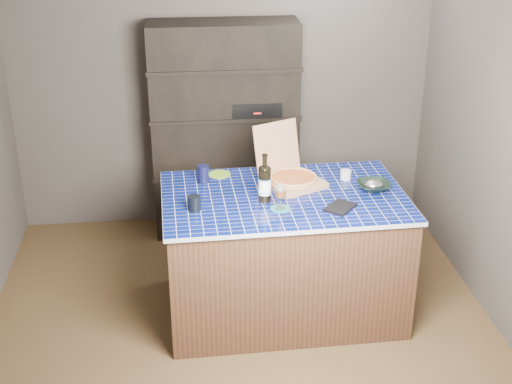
{
  "coord_description": "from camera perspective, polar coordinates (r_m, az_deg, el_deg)",
  "views": [
    {
      "loc": [
        -0.33,
        -4.06,
        2.89
      ],
      "look_at": [
        0.1,
        0.0,
        1.03
      ],
      "focal_mm": 50.0,
      "sensor_mm": 36.0,
      "label": 1
    }
  ],
  "objects": [
    {
      "name": "foil_contents",
      "position": [
        4.89,
        9.39,
        0.61
      ],
      "size": [
        0.13,
        0.11,
        0.06
      ],
      "primitive_type": "ellipsoid",
      "color": "#B4B7C0",
      "rests_on": "bowl"
    },
    {
      "name": "kitchen_island",
      "position": [
        4.97,
        2.18,
        -4.94
      ],
      "size": [
        1.66,
        1.08,
        0.89
      ],
      "rotation": [
        0.0,
        0.0,
        0.03
      ],
      "color": "#4B291D",
      "rests_on": "floor"
    },
    {
      "name": "tumbler",
      "position": [
        4.56,
        -4.96,
        -0.88
      ],
      "size": [
        0.09,
        0.09,
        0.1
      ],
      "primitive_type": "cylinder",
      "color": "black",
      "rests_on": "kitchen_island"
    },
    {
      "name": "mead_bottle",
      "position": [
        4.63,
        0.7,
        0.73
      ],
      "size": [
        0.09,
        0.09,
        0.33
      ],
      "color": "black",
      "rests_on": "kitchen_island"
    },
    {
      "name": "teal_trivet",
      "position": [
        4.57,
        1.94,
        -1.34
      ],
      "size": [
        0.13,
        0.13,
        0.01
      ],
      "primitive_type": "cylinder",
      "color": "#15726D",
      "rests_on": "kitchen_island"
    },
    {
      "name": "pizza_box",
      "position": [
        4.92,
        2.85,
        1.25
      ],
      "size": [
        0.5,
        0.54,
        0.39
      ],
      "rotation": [
        0.0,
        0.0,
        0.44
      ],
      "color": "#A27653",
      "rests_on": "kitchen_island"
    },
    {
      "name": "shelving_unit",
      "position": [
        5.94,
        -2.47,
        4.96
      ],
      "size": [
        1.2,
        0.41,
        1.8
      ],
      "color": "black",
      "rests_on": "floor"
    },
    {
      "name": "white_jar",
      "position": [
        5.04,
        7.19,
        1.38
      ],
      "size": [
        0.08,
        0.08,
        0.07
      ],
      "primitive_type": "cylinder",
      "color": "silver",
      "rests_on": "kitchen_island"
    },
    {
      "name": "wine_glass",
      "position": [
        4.52,
        1.96,
        0.01
      ],
      "size": [
        0.08,
        0.08,
        0.17
      ],
      "color": "white",
      "rests_on": "teal_trivet"
    },
    {
      "name": "green_trivet",
      "position": [
        5.09,
        -2.95,
        1.43
      ],
      "size": [
        0.16,
        0.16,
        0.01
      ],
      "primitive_type": "cylinder",
      "color": "#699D21",
      "rests_on": "kitchen_island"
    },
    {
      "name": "bowl",
      "position": [
        4.9,
        9.38,
        0.47
      ],
      "size": [
        0.22,
        0.22,
        0.05
      ],
      "primitive_type": "imported",
      "rotation": [
        0.0,
        0.0,
        -0.0
      ],
      "color": "black",
      "rests_on": "kitchen_island"
    },
    {
      "name": "room",
      "position": [
        4.39,
        -1.28,
        2.58
      ],
      "size": [
        3.5,
        3.5,
        3.5
      ],
      "color": "#513922",
      "rests_on": "ground"
    },
    {
      "name": "navy_cup",
      "position": [
        4.95,
        -4.23,
        1.45
      ],
      "size": [
        0.08,
        0.08,
        0.12
      ],
      "primitive_type": "cylinder",
      "color": "black",
      "rests_on": "kitchen_island"
    },
    {
      "name": "dvd_case",
      "position": [
        4.61,
        6.76,
        -1.23
      ],
      "size": [
        0.24,
        0.25,
        0.02
      ],
      "primitive_type": "cube",
      "rotation": [
        0.0,
        0.0,
        -0.7
      ],
      "color": "black",
      "rests_on": "kitchen_island"
    }
  ]
}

